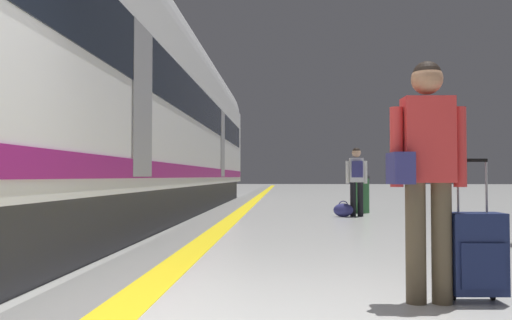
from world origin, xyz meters
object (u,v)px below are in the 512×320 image
object	(u,v)px
passenger_near	(357,176)
waste_bin	(360,194)
high_speed_train	(128,102)
traveller_foreground	(426,163)
rolling_suitcase_foreground	(476,253)
duffel_bag_near	(343,210)

from	to	relation	value
passenger_near	waste_bin	size ratio (longest dim) A/B	1.71
high_speed_train	waste_bin	xyz separation A→B (m)	(5.23, 2.14, -2.04)
traveller_foreground	passenger_near	size ratio (longest dim) A/B	1.11
high_speed_train	rolling_suitcase_foreground	distance (m)	8.78
passenger_near	waste_bin	xyz separation A→B (m)	(0.25, 1.15, -0.47)
rolling_suitcase_foreground	waste_bin	distance (m)	9.24
high_speed_train	traveller_foreground	world-z (taller)	high_speed_train
passenger_near	duffel_bag_near	world-z (taller)	passenger_near
high_speed_train	duffel_bag_near	xyz separation A→B (m)	(4.66, 0.84, -2.35)
passenger_near	waste_bin	distance (m)	1.27
high_speed_train	passenger_near	world-z (taller)	high_speed_train
high_speed_train	waste_bin	size ratio (longest dim) A/B	29.39
traveller_foreground	passenger_near	bearing A→B (deg)	85.55
waste_bin	passenger_near	bearing A→B (deg)	-102.10
high_speed_train	rolling_suitcase_foreground	xyz separation A→B (m)	(4.71, -7.09, -2.15)
rolling_suitcase_foreground	passenger_near	distance (m)	8.10
high_speed_train	passenger_near	distance (m)	5.31
traveller_foreground	duffel_bag_near	distance (m)	8.03
traveller_foreground	rolling_suitcase_foreground	size ratio (longest dim) A/B	1.68
rolling_suitcase_foreground	waste_bin	bearing A→B (deg)	86.81
high_speed_train	duffel_bag_near	distance (m)	5.28
traveller_foreground	passenger_near	world-z (taller)	traveller_foreground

